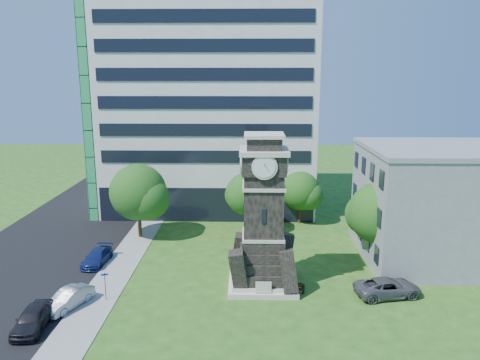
{
  "coord_description": "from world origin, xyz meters",
  "views": [
    {
      "loc": [
        1.87,
        -33.03,
        16.52
      ],
      "look_at": [
        1.08,
        7.03,
        7.51
      ],
      "focal_mm": 35.0,
      "sensor_mm": 36.0,
      "label": 1
    }
  ],
  "objects_px": {
    "car_street_south": "(33,318)",
    "park_bench": "(293,287)",
    "street_sign": "(105,283)",
    "car_street_mid": "(68,299)",
    "car_street_north": "(97,257)",
    "car_east_lot": "(388,287)",
    "clock_tower": "(263,222)"
  },
  "relations": [
    {
      "from": "car_street_south",
      "to": "car_street_north",
      "type": "xyz_separation_m",
      "value": [
        0.75,
        11.02,
        -0.13
      ]
    },
    {
      "from": "car_street_south",
      "to": "street_sign",
      "type": "bearing_deg",
      "value": 44.87
    },
    {
      "from": "car_street_mid",
      "to": "car_street_north",
      "type": "distance_m",
      "value": 8.1
    },
    {
      "from": "clock_tower",
      "to": "car_street_north",
      "type": "bearing_deg",
      "value": 164.99
    },
    {
      "from": "car_east_lot",
      "to": "street_sign",
      "type": "xyz_separation_m",
      "value": [
        -21.33,
        -1.1,
        0.67
      ]
    },
    {
      "from": "clock_tower",
      "to": "park_bench",
      "type": "xyz_separation_m",
      "value": [
        2.29,
        -1.48,
        -4.8
      ]
    },
    {
      "from": "clock_tower",
      "to": "car_street_south",
      "type": "xyz_separation_m",
      "value": [
        -15.44,
        -7.08,
        -4.53
      ]
    },
    {
      "from": "car_east_lot",
      "to": "park_bench",
      "type": "distance_m",
      "value": 7.23
    },
    {
      "from": "clock_tower",
      "to": "car_street_north",
      "type": "height_order",
      "value": "clock_tower"
    },
    {
      "from": "car_street_south",
      "to": "car_street_north",
      "type": "distance_m",
      "value": 11.04
    },
    {
      "from": "car_street_mid",
      "to": "park_bench",
      "type": "xyz_separation_m",
      "value": [
        16.49,
        2.67,
        -0.2
      ]
    },
    {
      "from": "car_street_mid",
      "to": "car_street_north",
      "type": "bearing_deg",
      "value": 116.79
    },
    {
      "from": "clock_tower",
      "to": "street_sign",
      "type": "bearing_deg",
      "value": -165.94
    },
    {
      "from": "clock_tower",
      "to": "street_sign",
      "type": "relative_size",
      "value": 5.57
    },
    {
      "from": "car_street_mid",
      "to": "street_sign",
      "type": "relative_size",
      "value": 1.88
    },
    {
      "from": "car_east_lot",
      "to": "car_street_north",
      "type": "bearing_deg",
      "value": 64.76
    },
    {
      "from": "car_street_mid",
      "to": "park_bench",
      "type": "bearing_deg",
      "value": 32.44
    },
    {
      "from": "car_street_north",
      "to": "car_east_lot",
      "type": "xyz_separation_m",
      "value": [
        24.2,
        -5.8,
        0.08
      ]
    },
    {
      "from": "car_street_south",
      "to": "car_street_north",
      "type": "relative_size",
      "value": 1.02
    },
    {
      "from": "car_east_lot",
      "to": "clock_tower",
      "type": "bearing_deg",
      "value": 67.15
    },
    {
      "from": "car_street_south",
      "to": "park_bench",
      "type": "height_order",
      "value": "car_street_south"
    },
    {
      "from": "car_street_south",
      "to": "car_east_lot",
      "type": "height_order",
      "value": "car_street_south"
    },
    {
      "from": "car_street_mid",
      "to": "street_sign",
      "type": "bearing_deg",
      "value": 49.73
    },
    {
      "from": "car_street_north",
      "to": "car_east_lot",
      "type": "bearing_deg",
      "value": -9.2
    },
    {
      "from": "clock_tower",
      "to": "car_street_south",
      "type": "relative_size",
      "value": 2.77
    },
    {
      "from": "car_street_mid",
      "to": "street_sign",
      "type": "distance_m",
      "value": 2.74
    },
    {
      "from": "street_sign",
      "to": "car_east_lot",
      "type": "bearing_deg",
      "value": -16.82
    },
    {
      "from": "street_sign",
      "to": "car_street_south",
      "type": "bearing_deg",
      "value": -151.06
    },
    {
      "from": "street_sign",
      "to": "car_street_mid",
      "type": "bearing_deg",
      "value": -173.28
    },
    {
      "from": "car_street_south",
      "to": "park_bench",
      "type": "xyz_separation_m",
      "value": [
        17.73,
        5.6,
        -0.27
      ]
    },
    {
      "from": "clock_tower",
      "to": "car_east_lot",
      "type": "bearing_deg",
      "value": -11.1
    },
    {
      "from": "car_street_south",
      "to": "street_sign",
      "type": "distance_m",
      "value": 5.51
    }
  ]
}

